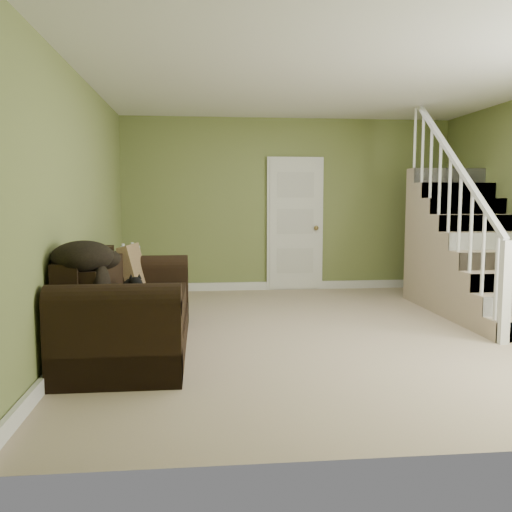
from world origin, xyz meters
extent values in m
cube|color=tan|center=(0.00, 0.00, 0.00)|extent=(5.00, 5.50, 0.01)
cube|color=white|center=(0.00, 0.00, 2.60)|extent=(5.00, 5.50, 0.01)
cube|color=olive|center=(0.00, 2.75, 1.30)|extent=(5.00, 0.04, 2.60)
cube|color=olive|center=(0.00, -2.75, 1.30)|extent=(5.00, 0.04, 2.60)
cube|color=olive|center=(-2.50, 0.00, 1.30)|extent=(0.04, 5.50, 2.60)
cube|color=white|center=(0.00, 2.72, 0.06)|extent=(5.00, 0.04, 0.12)
cube|color=white|center=(-2.47, 0.00, 0.06)|extent=(0.04, 5.50, 0.12)
cube|color=white|center=(0.10, 2.71, 1.01)|extent=(0.86, 0.05, 2.02)
cube|color=white|center=(0.10, 2.69, 1.00)|extent=(0.78, 0.04, 1.96)
sphere|color=olive|center=(0.42, 2.65, 0.95)|extent=(0.07, 0.07, 0.07)
cylinder|color=white|center=(1.55, -0.46, 0.65)|extent=(0.04, 0.04, 0.90)
cylinder|color=white|center=(1.55, -0.19, 0.85)|extent=(0.04, 0.04, 0.90)
cube|color=tan|center=(2.00, 0.08, 0.30)|extent=(1.00, 0.27, 0.60)
cylinder|color=white|center=(1.55, 0.08, 1.05)|extent=(0.04, 0.04, 0.90)
cube|color=tan|center=(2.00, 0.35, 0.40)|extent=(1.00, 0.27, 0.80)
cylinder|color=white|center=(1.55, 0.35, 1.25)|extent=(0.04, 0.04, 0.90)
cube|color=tan|center=(2.00, 0.62, 0.50)|extent=(1.00, 0.27, 1.00)
cylinder|color=white|center=(1.55, 0.62, 1.45)|extent=(0.04, 0.04, 0.90)
cube|color=tan|center=(2.00, 0.89, 0.60)|extent=(1.00, 0.27, 1.20)
cylinder|color=white|center=(1.55, 0.89, 1.65)|extent=(0.04, 0.04, 0.90)
cube|color=tan|center=(2.00, 1.16, 0.70)|extent=(1.00, 0.27, 1.40)
cylinder|color=white|center=(1.55, 1.16, 1.85)|extent=(0.04, 0.04, 0.90)
cube|color=tan|center=(2.00, 1.43, 0.80)|extent=(1.00, 0.27, 1.60)
cylinder|color=white|center=(1.55, 1.43, 2.05)|extent=(0.04, 0.04, 0.90)
cube|color=tan|center=(2.00, 1.70, 0.90)|extent=(1.00, 0.27, 1.80)
cylinder|color=white|center=(1.55, 1.70, 2.25)|extent=(0.04, 0.04, 0.90)
cube|color=white|center=(1.55, -0.62, 0.50)|extent=(0.09, 0.09, 1.00)
cube|color=white|center=(1.55, 0.62, 1.90)|extent=(0.06, 2.46, 1.84)
cube|color=black|center=(-1.97, -0.45, 0.13)|extent=(0.98, 2.27, 0.26)
cube|color=black|center=(-1.87, -0.45, 0.37)|extent=(0.74, 1.72, 0.23)
cube|color=black|center=(-1.97, -1.46, 0.32)|extent=(0.98, 0.26, 0.64)
cube|color=black|center=(-1.97, 0.56, 0.32)|extent=(0.98, 0.26, 0.64)
cylinder|color=black|center=(-1.97, -1.46, 0.64)|extent=(0.98, 0.26, 0.26)
cylinder|color=black|center=(-1.97, 0.56, 0.64)|extent=(0.98, 0.26, 0.26)
cube|color=black|center=(-2.36, -0.45, 0.57)|extent=(0.21, 1.76, 0.65)
cube|color=black|center=(-2.20, -0.45, 0.66)|extent=(0.14, 1.70, 0.36)
cube|color=black|center=(-2.15, 1.05, 0.32)|extent=(0.66, 0.66, 0.64)
cylinder|color=silver|center=(-2.24, 0.99, 0.74)|extent=(0.06, 0.06, 0.20)
cylinder|color=#2D5AB2|center=(-2.24, 0.99, 0.74)|extent=(0.07, 0.07, 0.05)
cylinder|color=white|center=(-2.24, 0.99, 0.85)|extent=(0.03, 0.03, 0.03)
cylinder|color=silver|center=(-2.08, 1.03, 0.74)|extent=(0.06, 0.06, 0.20)
cylinder|color=#2D5AB2|center=(-2.08, 1.03, 0.74)|extent=(0.07, 0.07, 0.05)
cylinder|color=white|center=(-2.08, 1.03, 0.85)|extent=(0.03, 0.03, 0.03)
cylinder|color=silver|center=(-2.15, 1.16, 0.74)|extent=(0.06, 0.06, 0.20)
cylinder|color=#2D5AB2|center=(-2.15, 1.16, 0.74)|extent=(0.07, 0.07, 0.05)
cylinder|color=white|center=(-2.15, 1.16, 0.85)|extent=(0.03, 0.03, 0.03)
ellipsoid|color=black|center=(-1.95, -0.50, 0.58)|extent=(0.27, 0.38, 0.19)
ellipsoid|color=white|center=(-1.95, -0.58, 0.55)|extent=(0.14, 0.17, 0.10)
sphere|color=black|center=(-1.95, -0.68, 0.65)|extent=(0.15, 0.15, 0.13)
ellipsoid|color=white|center=(-1.95, -0.73, 0.62)|extent=(0.08, 0.07, 0.06)
cone|color=black|center=(-1.98, -0.67, 0.71)|extent=(0.05, 0.06, 0.06)
cone|color=black|center=(-1.91, -0.67, 0.71)|extent=(0.05, 0.06, 0.06)
cylinder|color=black|center=(-1.85, -0.36, 0.51)|extent=(0.15, 0.25, 0.04)
ellipsoid|color=gold|center=(-1.89, -1.05, 0.51)|extent=(0.05, 0.18, 0.05)
cube|color=#4B301E|center=(-2.05, 0.35, 0.68)|extent=(0.29, 0.48, 0.46)
ellipsoid|color=black|center=(-2.27, -1.06, 0.93)|extent=(0.49, 0.63, 0.26)
camera|label=1|loc=(-1.33, -5.45, 1.39)|focal=38.00mm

